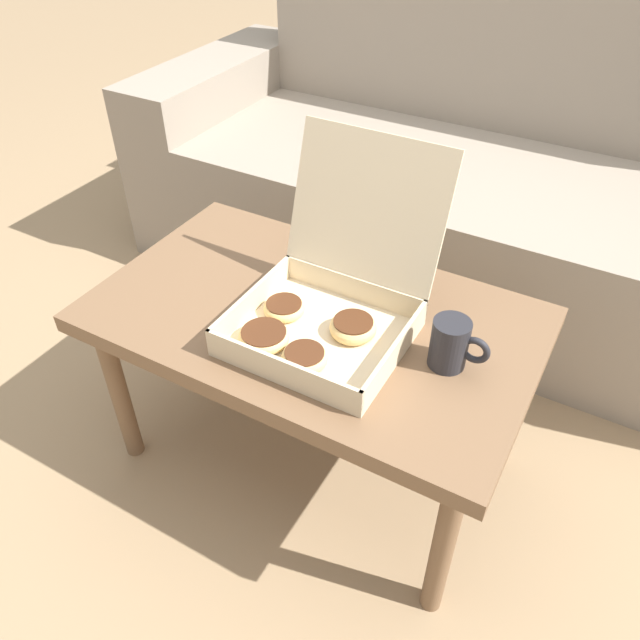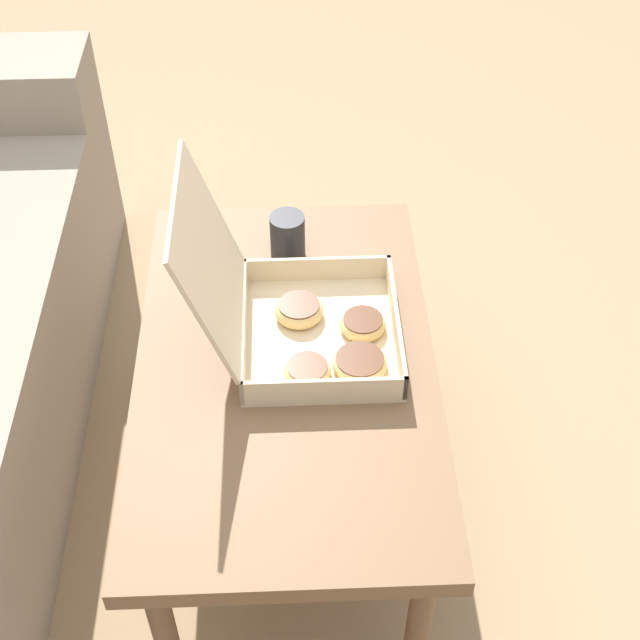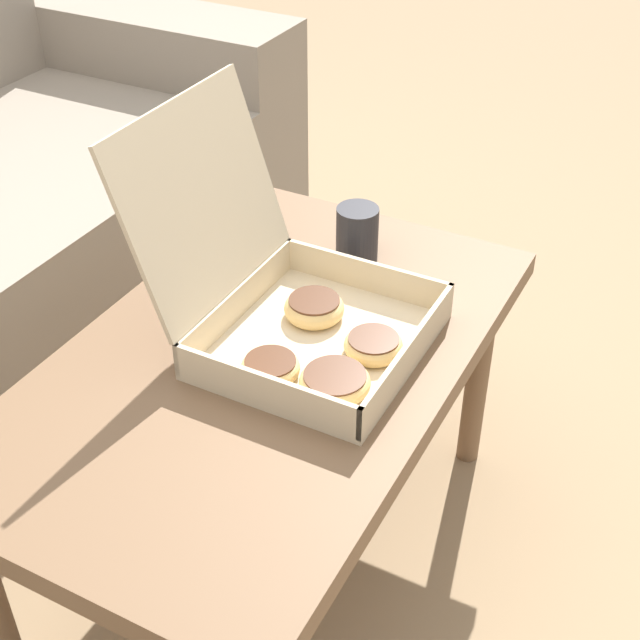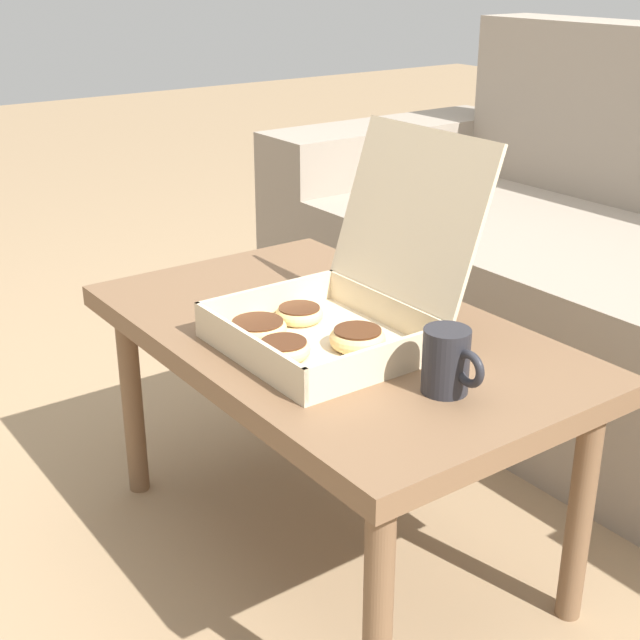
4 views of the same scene
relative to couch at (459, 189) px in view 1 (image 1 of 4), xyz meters
name	(u,v)px [view 1 (image 1 of 4)]	position (x,y,z in m)	size (l,w,h in m)	color
ground_plane	(340,416)	(0.00, -0.83, -0.31)	(12.00, 12.00, 0.00)	#937756
couch	(459,189)	(0.00, 0.00, 0.00)	(2.10, 0.86, 0.93)	gray
coffee_table	(313,331)	(0.00, -0.97, 0.10)	(0.94, 0.56, 0.47)	brown
pastry_box	(325,303)	(0.05, -1.00, 0.22)	(0.33, 0.40, 0.35)	beige
coffee_mug	(451,344)	(0.31, -0.98, 0.21)	(0.11, 0.07, 0.10)	#232328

